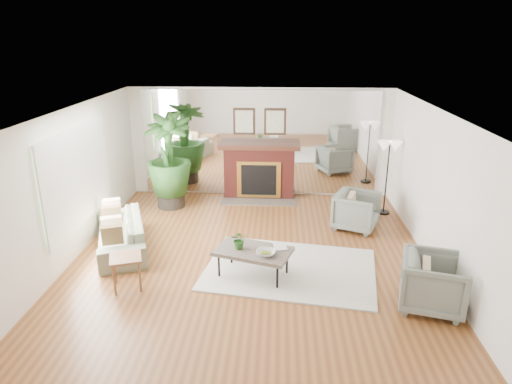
# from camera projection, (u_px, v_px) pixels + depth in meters

# --- Properties ---
(ground) EXTENTS (7.00, 7.00, 0.00)m
(ground) POSITION_uv_depth(u_px,v_px,m) (250.00, 262.00, 7.65)
(ground) COLOR brown
(ground) RESTS_ON ground
(wall_left) EXTENTS (0.02, 7.00, 2.50)m
(wall_left) POSITION_uv_depth(u_px,v_px,m) (66.00, 189.00, 7.38)
(wall_left) COLOR white
(wall_left) RESTS_ON ground
(wall_right) EXTENTS (0.02, 7.00, 2.50)m
(wall_right) POSITION_uv_depth(u_px,v_px,m) (442.00, 195.00, 7.09)
(wall_right) COLOR white
(wall_right) RESTS_ON ground
(wall_back) EXTENTS (6.00, 0.02, 2.50)m
(wall_back) POSITION_uv_depth(u_px,v_px,m) (260.00, 143.00, 10.53)
(wall_back) COLOR white
(wall_back) RESTS_ON ground
(mirror_panel) EXTENTS (5.40, 0.04, 2.40)m
(mirror_panel) POSITION_uv_depth(u_px,v_px,m) (260.00, 143.00, 10.51)
(mirror_panel) COLOR silver
(mirror_panel) RESTS_ON wall_back
(window_panel) EXTENTS (0.04, 2.40, 1.50)m
(window_panel) POSITION_uv_depth(u_px,v_px,m) (77.00, 176.00, 7.72)
(window_panel) COLOR #B2E09E
(window_panel) RESTS_ON wall_left
(fireplace) EXTENTS (1.85, 0.83, 2.05)m
(fireplace) POSITION_uv_depth(u_px,v_px,m) (259.00, 170.00, 10.50)
(fireplace) COLOR maroon
(fireplace) RESTS_ON ground
(area_rug) EXTENTS (2.96, 2.32, 0.03)m
(area_rug) POSITION_uv_depth(u_px,v_px,m) (290.00, 269.00, 7.40)
(area_rug) COLOR silver
(area_rug) RESTS_ON ground
(coffee_table) EXTENTS (1.30, 1.00, 0.46)m
(coffee_table) POSITION_uv_depth(u_px,v_px,m) (253.00, 252.00, 7.08)
(coffee_table) COLOR #63574E
(coffee_table) RESTS_ON ground
(sofa) EXTENTS (1.40, 2.10, 0.57)m
(sofa) POSITION_uv_depth(u_px,v_px,m) (120.00, 233.00, 8.07)
(sofa) COLOR gray
(sofa) RESTS_ON ground
(armchair_back) EXTENTS (1.05, 1.04, 0.73)m
(armchair_back) POSITION_uv_depth(u_px,v_px,m) (356.00, 211.00, 8.87)
(armchair_back) COLOR slate
(armchair_back) RESTS_ON ground
(armchair_front) EXTENTS (1.04, 1.02, 0.78)m
(armchair_front) POSITION_uv_depth(u_px,v_px,m) (433.00, 283.00, 6.27)
(armchair_front) COLOR slate
(armchair_front) RESTS_ON ground
(side_table) EXTENTS (0.58, 0.58, 0.52)m
(side_table) POSITION_uv_depth(u_px,v_px,m) (126.00, 261.00, 6.76)
(side_table) COLOR brown
(side_table) RESTS_ON ground
(potted_ficus) EXTENTS (0.99, 0.99, 2.06)m
(potted_ficus) POSITION_uv_depth(u_px,v_px,m) (169.00, 158.00, 9.78)
(potted_ficus) COLOR black
(potted_ficus) RESTS_ON ground
(floor_lamp) EXTENTS (0.51, 0.28, 1.57)m
(floor_lamp) POSITION_uv_depth(u_px,v_px,m) (389.00, 152.00, 9.31)
(floor_lamp) COLOR black
(floor_lamp) RESTS_ON ground
(tabletop_plant) EXTENTS (0.27, 0.24, 0.29)m
(tabletop_plant) POSITION_uv_depth(u_px,v_px,m) (239.00, 240.00, 7.07)
(tabletop_plant) COLOR #2C5920
(tabletop_plant) RESTS_ON coffee_table
(fruit_bowl) EXTENTS (0.32, 0.32, 0.07)m
(fruit_bowl) POSITION_uv_depth(u_px,v_px,m) (266.00, 253.00, 6.89)
(fruit_bowl) COLOR brown
(fruit_bowl) RESTS_ON coffee_table
(book) EXTENTS (0.23, 0.29, 0.02)m
(book) POSITION_uv_depth(u_px,v_px,m) (274.00, 247.00, 7.13)
(book) COLOR brown
(book) RESTS_ON coffee_table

